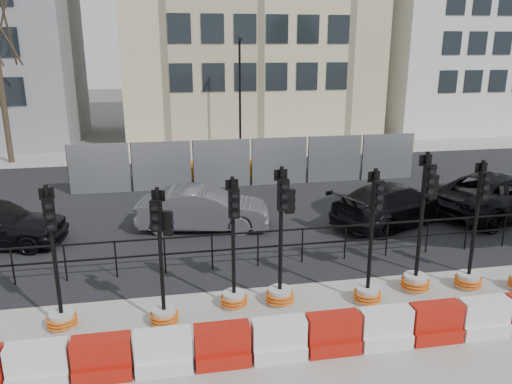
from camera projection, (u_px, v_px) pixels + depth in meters
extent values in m
plane|color=#51514C|center=(315.00, 283.00, 12.25)|extent=(120.00, 120.00, 0.00)
cube|color=gray|center=(362.00, 354.00, 9.42)|extent=(40.00, 6.00, 0.02)
cube|color=black|center=(260.00, 200.00, 18.85)|extent=(40.00, 14.00, 0.03)
cube|color=gray|center=(229.00, 152.00, 27.33)|extent=(40.00, 4.00, 0.02)
cube|color=silver|center=(464.00, 9.00, 33.75)|extent=(12.00, 9.00, 16.00)
cylinder|color=black|center=(13.00, 267.00, 11.97)|extent=(0.04, 0.04, 1.00)
cylinder|color=black|center=(65.00, 263.00, 12.18)|extent=(0.04, 0.04, 1.00)
cylinder|color=black|center=(116.00, 260.00, 12.39)|extent=(0.04, 0.04, 1.00)
cylinder|color=black|center=(165.00, 256.00, 12.60)|extent=(0.04, 0.04, 1.00)
cylinder|color=black|center=(212.00, 253.00, 12.82)|extent=(0.04, 0.04, 1.00)
cylinder|color=black|center=(258.00, 249.00, 13.03)|extent=(0.04, 0.04, 1.00)
cylinder|color=black|center=(302.00, 246.00, 13.24)|extent=(0.04, 0.04, 1.00)
cylinder|color=black|center=(345.00, 243.00, 13.45)|extent=(0.04, 0.04, 1.00)
cylinder|color=black|center=(387.00, 240.00, 13.67)|extent=(0.04, 0.04, 1.00)
cylinder|color=black|center=(427.00, 237.00, 13.88)|extent=(0.04, 0.04, 1.00)
cylinder|color=black|center=(466.00, 234.00, 14.09)|extent=(0.04, 0.04, 1.00)
cylinder|color=black|center=(504.00, 231.00, 14.30)|extent=(0.04, 0.04, 1.00)
cube|color=black|center=(303.00, 229.00, 13.11)|extent=(18.00, 0.04, 0.04)
cube|color=black|center=(302.00, 244.00, 13.23)|extent=(18.00, 0.04, 0.04)
cube|color=#92949A|center=(99.00, 169.00, 19.39)|extent=(2.30, 0.05, 2.00)
cylinder|color=black|center=(68.00, 170.00, 19.19)|extent=(0.05, 0.05, 2.00)
cube|color=#92949A|center=(162.00, 166.00, 19.82)|extent=(2.30, 0.05, 2.00)
cylinder|color=black|center=(132.00, 168.00, 19.61)|extent=(0.05, 0.05, 2.00)
cube|color=#92949A|center=(222.00, 164.00, 20.24)|extent=(2.30, 0.05, 2.00)
cylinder|color=black|center=(193.00, 165.00, 20.04)|extent=(0.05, 0.05, 2.00)
cube|color=#92949A|center=(279.00, 161.00, 20.67)|extent=(2.30, 0.05, 2.00)
cylinder|color=black|center=(252.00, 163.00, 20.46)|extent=(0.05, 0.05, 2.00)
cube|color=#92949A|center=(335.00, 159.00, 21.09)|extent=(2.30, 0.05, 2.00)
cylinder|color=black|center=(308.00, 160.00, 20.89)|extent=(0.05, 0.05, 2.00)
cube|color=#92949A|center=(388.00, 157.00, 21.52)|extent=(2.30, 0.05, 2.00)
cylinder|color=black|center=(362.00, 158.00, 21.31)|extent=(0.05, 0.05, 2.00)
cube|color=orange|center=(153.00, 172.00, 21.33)|extent=(1.00, 0.40, 0.80)
cube|color=orange|center=(200.00, 170.00, 21.68)|extent=(1.00, 0.40, 0.80)
cube|color=orange|center=(245.00, 168.00, 22.04)|extent=(1.00, 0.40, 0.80)
cube|color=orange|center=(289.00, 166.00, 22.39)|extent=(1.00, 0.40, 0.80)
cube|color=orange|center=(331.00, 164.00, 22.75)|extent=(1.00, 0.40, 0.80)
cylinder|color=black|center=(240.00, 98.00, 25.64)|extent=(0.12, 0.12, 6.00)
cube|color=black|center=(240.00, 40.00, 24.58)|extent=(0.12, 0.50, 0.12)
cylinder|color=#473828|center=(3.00, 99.00, 24.03)|extent=(0.28, 0.28, 6.30)
cube|color=white|center=(40.00, 377.00, 8.55)|extent=(1.00, 0.50, 0.30)
cube|color=white|center=(37.00, 357.00, 8.43)|extent=(1.00, 0.35, 0.50)
cube|color=red|center=(104.00, 370.00, 8.73)|extent=(1.00, 0.50, 0.30)
cube|color=red|center=(102.00, 350.00, 8.62)|extent=(1.00, 0.35, 0.50)
cube|color=white|center=(164.00, 363.00, 8.92)|extent=(1.00, 0.50, 0.30)
cube|color=white|center=(163.00, 344.00, 8.80)|extent=(1.00, 0.35, 0.50)
cube|color=red|center=(223.00, 357.00, 9.10)|extent=(1.00, 0.50, 0.30)
cube|color=red|center=(222.00, 338.00, 8.99)|extent=(1.00, 0.35, 0.50)
cube|color=white|center=(279.00, 351.00, 9.29)|extent=(1.00, 0.50, 0.30)
cube|color=white|center=(279.00, 332.00, 9.18)|extent=(1.00, 0.35, 0.50)
cube|color=red|center=(332.00, 345.00, 9.48)|extent=(1.00, 0.50, 0.30)
cube|color=red|center=(333.00, 326.00, 9.36)|extent=(1.00, 0.35, 0.50)
cube|color=white|center=(384.00, 339.00, 9.66)|extent=(1.00, 0.50, 0.30)
cube|color=white|center=(386.00, 321.00, 9.55)|extent=(1.00, 0.35, 0.50)
cube|color=red|center=(434.00, 333.00, 9.85)|extent=(1.00, 0.50, 0.30)
cube|color=red|center=(436.00, 315.00, 9.73)|extent=(1.00, 0.35, 0.50)
cube|color=white|center=(482.00, 328.00, 10.03)|extent=(1.00, 0.50, 0.30)
cube|color=white|center=(484.00, 310.00, 9.92)|extent=(1.00, 0.35, 0.50)
cylinder|color=beige|center=(62.00, 320.00, 10.24)|extent=(0.51, 0.51, 0.37)
torus|color=#E65B0C|center=(63.00, 324.00, 10.26)|extent=(0.61, 0.61, 0.05)
torus|color=#E65B0C|center=(62.00, 320.00, 10.24)|extent=(0.61, 0.61, 0.05)
torus|color=#E65B0C|center=(62.00, 317.00, 10.22)|extent=(0.61, 0.61, 0.05)
cylinder|color=black|center=(54.00, 253.00, 9.82)|extent=(0.08, 0.08, 2.81)
cube|color=black|center=(49.00, 214.00, 9.48)|extent=(0.25, 0.18, 0.65)
cylinder|color=black|center=(51.00, 226.00, 9.48)|extent=(0.15, 0.08, 0.14)
cylinder|color=black|center=(49.00, 216.00, 9.42)|extent=(0.15, 0.08, 0.14)
cylinder|color=black|center=(48.00, 205.00, 9.36)|extent=(0.15, 0.08, 0.14)
cube|color=black|center=(46.00, 193.00, 9.52)|extent=(0.28, 0.10, 0.22)
cylinder|color=beige|center=(164.00, 317.00, 10.39)|extent=(0.49, 0.49, 0.36)
torus|color=#E65B0C|center=(164.00, 320.00, 10.41)|extent=(0.59, 0.59, 0.05)
torus|color=#E65B0C|center=(164.00, 317.00, 10.39)|extent=(0.59, 0.59, 0.05)
torus|color=#E65B0C|center=(164.00, 314.00, 10.37)|extent=(0.59, 0.59, 0.05)
cylinder|color=black|center=(161.00, 253.00, 9.98)|extent=(0.08, 0.08, 2.72)
cube|color=black|center=(156.00, 216.00, 9.65)|extent=(0.25, 0.19, 0.63)
cylinder|color=black|center=(156.00, 227.00, 9.63)|extent=(0.14, 0.09, 0.14)
cylinder|color=black|center=(155.00, 217.00, 9.58)|extent=(0.14, 0.09, 0.14)
cylinder|color=black|center=(155.00, 207.00, 9.52)|extent=(0.14, 0.09, 0.14)
cube|color=black|center=(158.00, 195.00, 9.70)|extent=(0.27, 0.12, 0.22)
cube|color=black|center=(168.00, 223.00, 9.77)|extent=(0.21, 0.17, 0.50)
cylinder|color=beige|center=(234.00, 300.00, 11.09)|extent=(0.49, 0.49, 0.37)
torus|color=#E65B0C|center=(234.00, 303.00, 11.11)|extent=(0.59, 0.59, 0.05)
torus|color=#E65B0C|center=(234.00, 300.00, 11.09)|extent=(0.59, 0.59, 0.05)
torus|color=#E65B0C|center=(234.00, 297.00, 11.06)|extent=(0.59, 0.59, 0.05)
cylinder|color=black|center=(233.00, 239.00, 10.67)|extent=(0.08, 0.08, 2.74)
cube|color=black|center=(234.00, 204.00, 10.34)|extent=(0.23, 0.15, 0.64)
cylinder|color=black|center=(235.00, 214.00, 10.33)|extent=(0.14, 0.06, 0.14)
cylinder|color=black|center=(235.00, 205.00, 10.27)|extent=(0.14, 0.06, 0.14)
cylinder|color=black|center=(235.00, 195.00, 10.22)|extent=(0.14, 0.06, 0.14)
cube|color=black|center=(232.00, 185.00, 10.39)|extent=(0.28, 0.06, 0.22)
cylinder|color=beige|center=(280.00, 296.00, 11.21)|extent=(0.52, 0.52, 0.39)
torus|color=#E65B0C|center=(280.00, 299.00, 11.23)|extent=(0.63, 0.63, 0.05)
torus|color=#E65B0C|center=(280.00, 296.00, 11.21)|extent=(0.63, 0.63, 0.05)
torus|color=#E65B0C|center=(280.00, 293.00, 11.19)|extent=(0.63, 0.63, 0.05)
cylinder|color=black|center=(281.00, 232.00, 10.77)|extent=(0.09, 0.09, 2.91)
cube|color=black|center=(283.00, 195.00, 10.42)|extent=(0.25, 0.16, 0.68)
cylinder|color=black|center=(284.00, 206.00, 10.41)|extent=(0.15, 0.06, 0.15)
cylinder|color=black|center=(284.00, 196.00, 10.35)|extent=(0.15, 0.06, 0.15)
cylinder|color=black|center=(285.00, 186.00, 10.29)|extent=(0.15, 0.06, 0.15)
cube|color=black|center=(281.00, 175.00, 10.47)|extent=(0.29, 0.06, 0.23)
cube|color=black|center=(290.00, 201.00, 10.64)|extent=(0.21, 0.15, 0.53)
cylinder|color=beige|center=(367.00, 295.00, 11.27)|extent=(0.51, 0.51, 0.38)
torus|color=#E65B0C|center=(367.00, 298.00, 11.29)|extent=(0.62, 0.62, 0.05)
torus|color=#E65B0C|center=(367.00, 295.00, 11.27)|extent=(0.62, 0.62, 0.05)
torus|color=#E65B0C|center=(367.00, 292.00, 11.25)|extent=(0.62, 0.62, 0.05)
cylinder|color=black|center=(372.00, 232.00, 10.84)|extent=(0.09, 0.09, 2.86)
cube|color=black|center=(377.00, 196.00, 10.50)|extent=(0.25, 0.17, 0.67)
cylinder|color=black|center=(379.00, 206.00, 10.49)|extent=(0.15, 0.07, 0.14)
cylinder|color=black|center=(379.00, 197.00, 10.43)|extent=(0.15, 0.07, 0.14)
cylinder|color=black|center=(380.00, 187.00, 10.37)|extent=(0.15, 0.07, 0.14)
cube|color=black|center=(374.00, 176.00, 10.54)|extent=(0.29, 0.08, 0.23)
cylinder|color=beige|center=(415.00, 283.00, 11.82)|extent=(0.55, 0.55, 0.41)
torus|color=#E65B0C|center=(415.00, 286.00, 11.84)|extent=(0.67, 0.67, 0.05)
torus|color=#E65B0C|center=(415.00, 283.00, 11.82)|extent=(0.67, 0.67, 0.05)
torus|color=#E65B0C|center=(415.00, 280.00, 11.79)|extent=(0.67, 0.67, 0.05)
cylinder|color=black|center=(422.00, 218.00, 11.36)|extent=(0.09, 0.09, 3.07)
cube|color=black|center=(429.00, 180.00, 10.98)|extent=(0.26, 0.17, 0.72)
cylinder|color=black|center=(430.00, 191.00, 10.97)|extent=(0.16, 0.07, 0.15)
cylinder|color=black|center=(431.00, 181.00, 10.91)|extent=(0.16, 0.07, 0.15)
cylinder|color=black|center=(432.00, 171.00, 10.84)|extent=(0.16, 0.07, 0.15)
cube|color=black|center=(425.00, 160.00, 11.04)|extent=(0.31, 0.07, 0.25)
cube|color=black|center=(432.00, 187.00, 11.21)|extent=(0.22, 0.16, 0.56)
cylinder|color=beige|center=(468.00, 281.00, 11.95)|extent=(0.52, 0.52, 0.38)
torus|color=#E65B0C|center=(467.00, 284.00, 11.97)|extent=(0.62, 0.62, 0.05)
torus|color=#E65B0C|center=(468.00, 281.00, 11.95)|extent=(0.62, 0.62, 0.05)
torus|color=#E65B0C|center=(468.00, 278.00, 11.93)|extent=(0.62, 0.62, 0.05)
cylinder|color=black|center=(476.00, 221.00, 11.52)|extent=(0.09, 0.09, 2.88)
cube|color=black|center=(484.00, 186.00, 11.17)|extent=(0.23, 0.14, 0.67)
cylinder|color=black|center=(485.00, 196.00, 11.15)|extent=(0.14, 0.05, 0.14)
cylinder|color=black|center=(486.00, 187.00, 11.09)|extent=(0.14, 0.05, 0.14)
cylinder|color=black|center=(487.00, 178.00, 11.03)|extent=(0.14, 0.05, 0.14)
cube|color=black|center=(481.00, 168.00, 11.22)|extent=(0.29, 0.03, 0.23)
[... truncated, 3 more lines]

